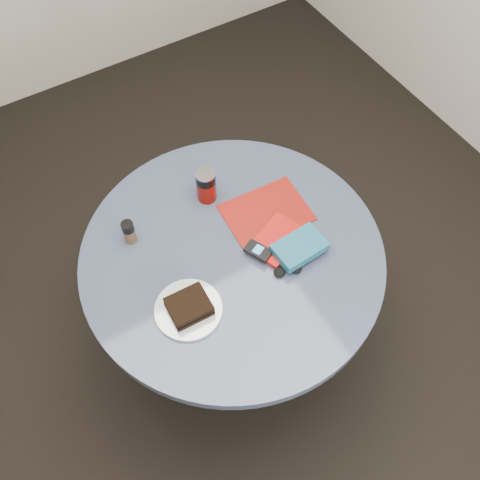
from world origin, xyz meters
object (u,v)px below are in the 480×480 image
soda_can (206,185)px  red_book (277,240)px  sandwich (189,306)px  novel (300,247)px  plate (188,310)px  headphones (288,270)px  pepper_grinder (129,232)px  mp3_player (258,251)px  table (233,277)px  magazine (266,213)px

soda_can → red_book: bearing=-69.5°
sandwich → novel: bearing=-0.2°
soda_can → plate: bearing=-126.8°
plate → sandwich: (0.00, -0.00, 0.03)m
soda_can → headphones: 0.41m
sandwich → pepper_grinder: size_ratio=1.37×
mp3_player → red_book: bearing=7.9°
red_book → headphones: (-0.03, -0.11, -0.00)m
soda_can → red_book: soda_can is taller
pepper_grinder → novel: (0.44, -0.33, -0.01)m
plate → pepper_grinder: bearing=96.9°
table → red_book: 0.23m
sandwich → soda_can: bearing=53.7°
mp3_player → plate: bearing=-168.7°
sandwich → novel: sandwich is taller
plate → red_book: bearing=10.6°
pepper_grinder → magazine: bearing=-17.7°
novel → pepper_grinder: bearing=140.3°
soda_can → pepper_grinder: bearing=-175.2°
mp3_player → headphones: (0.05, -0.10, -0.02)m
soda_can → novel: soda_can is taller
pepper_grinder → mp3_player: pepper_grinder is taller
plate → magazine: size_ratio=0.74×
table → red_book: bearing=-15.8°
table → mp3_player: size_ratio=10.18×
table → mp3_player: 0.21m
mp3_player → magazine: bearing=47.8°
magazine → mp3_player: bearing=-128.6°
red_book → novel: novel is taller
soda_can → magazine: soda_can is taller
table → pepper_grinder: pepper_grinder is taller
novel → headphones: 0.08m
soda_can → headphones: (0.07, -0.40, -0.05)m
sandwich → mp3_player: sandwich is taller
pepper_grinder → mp3_player: (0.33, -0.27, -0.02)m
plate → red_book: size_ratio=1.14×
plate → magazine: plate is taller
pepper_grinder → red_book: pepper_grinder is taller
sandwich → headphones: (0.33, -0.04, -0.02)m
pepper_grinder → red_book: bearing=-32.3°
table → sandwich: (-0.22, -0.11, 0.20)m
soda_can → mp3_player: size_ratio=1.31×
magazine → mp3_player: (-0.12, -0.13, 0.02)m
sandwich → mp3_player: bearing=12.2°
sandwich → red_book: (0.37, 0.07, -0.02)m
soda_can → pepper_grinder: size_ratio=1.39×
novel → mp3_player: size_ratio=1.68×
sandwich → novel: size_ratio=0.77×
table → novel: (0.18, -0.12, 0.20)m
table → novel: 0.29m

